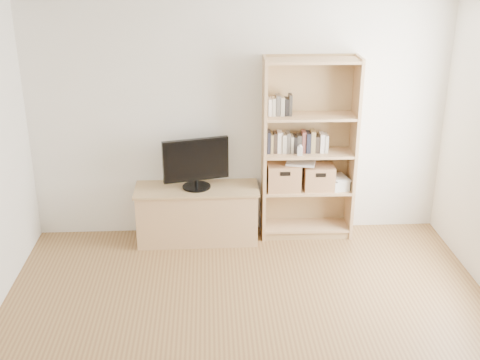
{
  "coord_description": "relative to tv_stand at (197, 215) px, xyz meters",
  "views": [
    {
      "loc": [
        -0.32,
        -3.74,
        3.09
      ],
      "look_at": [
        -0.02,
        1.9,
        0.84
      ],
      "focal_mm": 45.0,
      "sensor_mm": 36.0,
      "label": 1
    }
  ],
  "objects": [
    {
      "name": "laptop",
      "position": [
        1.13,
        0.05,
        0.56
      ],
      "size": [
        0.35,
        0.28,
        0.02
      ],
      "primitive_type": "cube",
      "rotation": [
        0.0,
        0.0,
        -0.25
      ],
      "color": "silver",
      "rests_on": "basket_left"
    },
    {
      "name": "basket_right",
      "position": [
        1.34,
        0.06,
        0.39
      ],
      "size": [
        0.33,
        0.28,
        0.27
      ],
      "primitive_type": "cube",
      "rotation": [
        0.0,
        0.0,
        -0.03
      ],
      "color": "#976F44",
      "rests_on": "bookshelf"
    },
    {
      "name": "television",
      "position": [
        -0.0,
        0.0,
        0.6
      ],
      "size": [
        0.7,
        0.23,
        0.56
      ],
      "primitive_type": "cube",
      "rotation": [
        0.0,
        0.0,
        0.26
      ],
      "color": "black",
      "rests_on": "tv_stand"
    },
    {
      "name": "bookshelf",
      "position": [
        1.21,
        0.06,
        0.7
      ],
      "size": [
        1.0,
        0.37,
        2.0
      ],
      "primitive_type": "cube",
      "rotation": [
        0.0,
        0.0,
        -0.02
      ],
      "color": "#A78155",
      "rests_on": "floor"
    },
    {
      "name": "books_row_mid",
      "position": [
        1.21,
        0.09,
        0.78
      ],
      "size": [
        0.78,
        0.18,
        0.21
      ],
      "primitive_type": "cube",
      "rotation": [
        0.0,
        0.0,
        0.04
      ],
      "color": "#1E202D",
      "rests_on": "bookshelf"
    },
    {
      "name": "tv_stand",
      "position": [
        0.0,
        0.0,
        0.0
      ],
      "size": [
        1.3,
        0.5,
        0.59
      ],
      "primitive_type": "cube",
      "rotation": [
        0.0,
        0.0,
        0.01
      ],
      "color": "#A78155",
      "rests_on": "floor"
    },
    {
      "name": "baby_monitor",
      "position": [
        1.1,
        -0.04,
        0.73
      ],
      "size": [
        0.06,
        0.05,
        0.1
      ],
      "primitive_type": "cube",
      "rotation": [
        0.0,
        0.0,
        -0.25
      ],
      "color": "white",
      "rests_on": "bookshelf"
    },
    {
      "name": "books_row_upper",
      "position": [
        0.99,
        0.09,
        1.19
      ],
      "size": [
        0.38,
        0.15,
        0.2
      ],
      "primitive_type": "cube",
      "rotation": [
        0.0,
        0.0,
        -0.04
      ],
      "color": "#1E202D",
      "rests_on": "bookshelf"
    },
    {
      "name": "magazine_stack",
      "position": [
        1.56,
        0.05,
        0.32
      ],
      "size": [
        0.21,
        0.27,
        0.11
      ],
      "primitive_type": "cube",
      "rotation": [
        0.0,
        0.0,
        0.16
      ],
      "color": "beige",
      "rests_on": "bookshelf"
    },
    {
      "name": "ceiling",
      "position": [
        0.47,
        -2.26,
        2.3
      ],
      "size": [
        4.5,
        5.0,
        0.01
      ],
      "primitive_type": "cube",
      "color": "white",
      "rests_on": "back_wall"
    },
    {
      "name": "basket_left",
      "position": [
        0.95,
        0.06,
        0.41
      ],
      "size": [
        0.36,
        0.29,
        0.29
      ],
      "primitive_type": "cube",
      "rotation": [
        0.0,
        0.0,
        0.0
      ],
      "color": "#976F44",
      "rests_on": "bookshelf"
    },
    {
      "name": "back_wall",
      "position": [
        0.47,
        0.24,
        1.0
      ],
      "size": [
        4.5,
        0.02,
        2.6
      ],
      "primitive_type": "cube",
      "color": "silver",
      "rests_on": "floor"
    }
  ]
}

